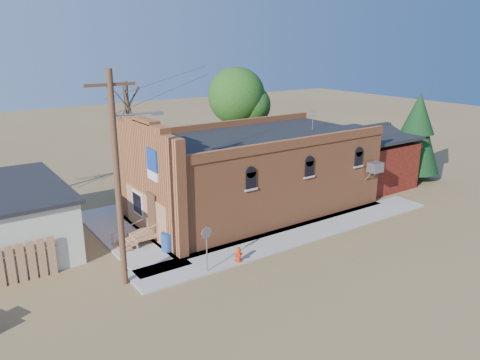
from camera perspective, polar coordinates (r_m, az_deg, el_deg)
ground at (r=23.98m, az=6.02°, el=-8.12°), size 120.00×120.00×0.00m
sidewalk_south at (r=25.50m, az=7.29°, el=-6.52°), size 19.00×2.20×0.08m
sidewalk_west at (r=25.80m, az=-13.78°, el=-6.60°), size 2.60×10.00×0.08m
brick_bar at (r=28.18m, az=1.45°, el=0.83°), size 16.40×7.97×6.30m
red_shed at (r=34.77m, az=14.71°, el=3.20°), size 5.40×6.40×4.30m
utility_pole at (r=19.38m, az=-14.60°, el=0.44°), size 3.12×0.26×9.00m
tree_bare_near at (r=31.78m, az=-13.59°, el=8.85°), size 2.80×2.80×7.65m
tree_leafy at (r=36.41m, az=-0.42°, el=10.18°), size 4.40×4.40×8.15m
evergreen_tree at (r=36.72m, az=20.77°, el=5.66°), size 3.60×3.60×6.50m
fire_hydrant at (r=22.06m, az=-0.18°, el=-9.06°), size 0.42×0.40×0.73m
stop_sign at (r=20.69m, az=-4.12°, el=-6.94°), size 0.58×0.18×2.16m
trash_barrel at (r=23.41m, az=-8.86°, el=-7.43°), size 0.74×0.74×0.91m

